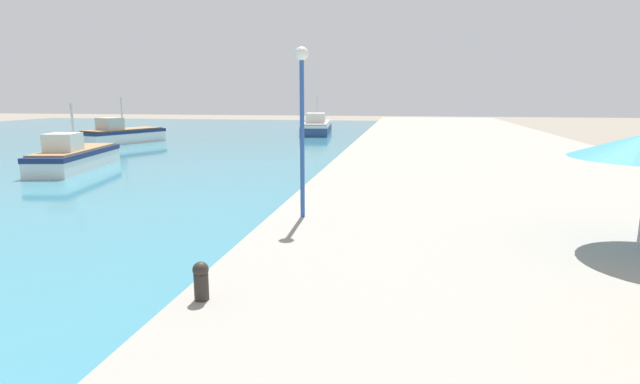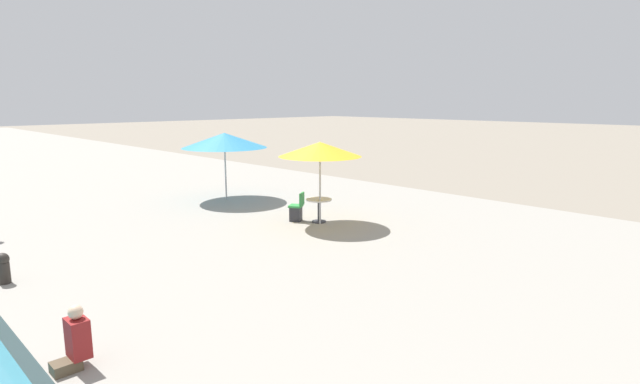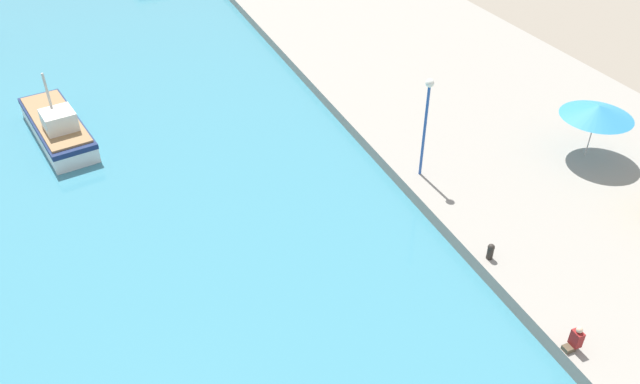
% 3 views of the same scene
% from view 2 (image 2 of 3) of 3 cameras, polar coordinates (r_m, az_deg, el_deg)
% --- Properties ---
extents(quay_promenade, '(16.00, 90.00, 0.61)m').
position_cam_2_polar(quay_promenade, '(37.68, -29.08, 2.94)').
color(quay_promenade, gray).
rests_on(quay_promenade, ground_plane).
extents(cafe_umbrella_pink, '(2.51, 2.51, 2.53)m').
position_cam_2_polar(cafe_umbrella_pink, '(15.03, -0.00, 4.90)').
color(cafe_umbrella_pink, '#B7B7B7').
rests_on(cafe_umbrella_pink, quay_promenade).
extents(cafe_umbrella_white, '(3.19, 3.19, 2.55)m').
position_cam_2_polar(cafe_umbrella_white, '(19.17, -10.86, 5.82)').
color(cafe_umbrella_white, '#B7B7B7').
rests_on(cafe_umbrella_white, quay_promenade).
extents(cafe_table, '(0.80, 0.80, 0.74)m').
position_cam_2_polar(cafe_table, '(15.51, -0.13, -1.55)').
color(cafe_table, '#333338').
rests_on(cafe_table, quay_promenade).
extents(cafe_chair_left, '(0.57, 0.58, 0.91)m').
position_cam_2_polar(cafe_chair_left, '(15.74, -2.69, -2.16)').
color(cafe_chair_left, '#2D2D33').
rests_on(cafe_chair_left, quay_promenade).
extents(person_at_quay, '(0.51, 0.36, 0.93)m').
position_cam_2_polar(person_at_quay, '(8.12, -26.20, -15.04)').
color(person_at_quay, brown).
rests_on(person_at_quay, quay_promenade).
extents(mooring_bollard, '(0.26, 0.26, 0.65)m').
position_cam_2_polar(mooring_bollard, '(12.34, -32.47, -7.26)').
color(mooring_bollard, '#2D2823').
rests_on(mooring_bollard, quay_promenade).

